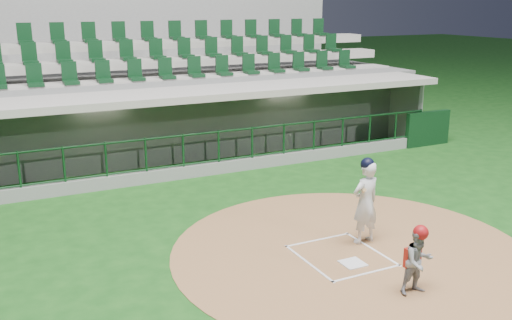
{
  "coord_description": "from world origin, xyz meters",
  "views": [
    {
      "loc": [
        -6.03,
        -8.81,
        4.83
      ],
      "look_at": [
        -0.44,
        2.6,
        1.3
      ],
      "focal_mm": 40.0,
      "sensor_mm": 36.0,
      "label": 1
    }
  ],
  "objects": [
    {
      "name": "dugout_structure",
      "position": [
        0.11,
        7.83,
        0.96
      ],
      "size": [
        16.4,
        3.7,
        3.0
      ],
      "color": "gray",
      "rests_on": "ground"
    },
    {
      "name": "catcher",
      "position": [
        0.32,
        -2.09,
        0.62
      ],
      "size": [
        0.59,
        0.47,
        1.24
      ],
      "color": "gray",
      "rests_on": "dirt_circle"
    },
    {
      "name": "batter_box_chalk",
      "position": [
        0.0,
        -0.3,
        0.02
      ],
      "size": [
        1.55,
        1.8,
        0.01
      ],
      "color": "silver",
      "rests_on": "ground"
    },
    {
      "name": "seating_deck",
      "position": [
        0.0,
        10.91,
        1.42
      ],
      "size": [
        17.0,
        6.72,
        5.15
      ],
      "color": "slate",
      "rests_on": "ground"
    },
    {
      "name": "ground",
      "position": [
        0.0,
        0.0,
        0.0
      ],
      "size": [
        120.0,
        120.0,
        0.0
      ],
      "primitive_type": "plane",
      "color": "#134112",
      "rests_on": "ground"
    },
    {
      "name": "batter",
      "position": [
        0.8,
        0.05,
        0.92
      ],
      "size": [
        0.88,
        0.89,
        1.82
      ],
      "color": "silver",
      "rests_on": "dirt_circle"
    },
    {
      "name": "dirt_circle",
      "position": [
        0.3,
        -0.2,
        0.01
      ],
      "size": [
        7.2,
        7.2,
        0.01
      ],
      "primitive_type": "cylinder",
      "color": "brown",
      "rests_on": "ground"
    },
    {
      "name": "home_plate",
      "position": [
        0.0,
        -0.7,
        0.02
      ],
      "size": [
        0.43,
        0.43,
        0.02
      ],
      "primitive_type": "cube",
      "color": "silver",
      "rests_on": "dirt_circle"
    }
  ]
}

